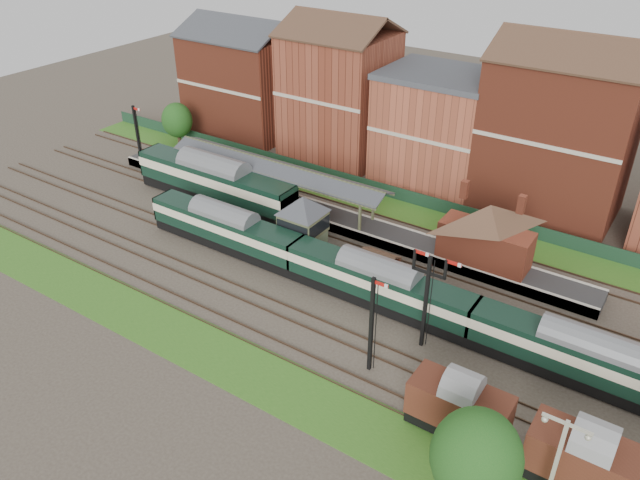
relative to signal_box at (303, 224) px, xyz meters
The scene contains 20 objects.
ground 5.45m from the signal_box, 47.29° to the right, with size 160.00×160.00×0.00m, color #473D33.
grass_back 13.47m from the signal_box, 76.76° to the left, with size 90.00×4.50×0.06m, color #2D6619.
grass_front 15.86m from the signal_box, 78.87° to the right, with size 90.00×5.00×0.06m, color #2D6619.
fence 15.25m from the signal_box, 78.50° to the left, with size 90.00×0.12×1.50m, color #193823.
platform 7.31m from the signal_box, 107.10° to the left, with size 55.00×3.40×1.00m, color #2D2D2D.
signal_box is the anchor object (origin of this frame).
brick_hut 8.25m from the signal_box, ahead, with size 3.20×2.64×2.94m.
station_building 16.37m from the signal_box, 23.43° to the left, with size 8.10×8.10×5.90m.
canopy 10.40m from the signal_box, 140.91° to the left, with size 26.00×3.89×4.08m.
semaphore_bracket 16.16m from the signal_box, 20.92° to the right, with size 3.60×0.25×8.18m.
semaphore_platform_end 27.41m from the signal_box, behind, with size 1.23×0.25×8.00m.
semaphore_siding 16.60m from the signal_box, 38.20° to the right, with size 1.23×0.25×8.00m.
yard_lamp 30.78m from the signal_box, 28.65° to the right, with size 2.60×0.22×7.00m.
town_backdrop 22.26m from the signal_box, 82.60° to the left, with size 69.00×10.00×16.00m.
dmu_train 10.30m from the signal_box, 18.47° to the right, with size 49.31×2.60×3.79m.
platform_railcar 14.16m from the signal_box, 166.72° to the left, with size 19.75×3.11×4.55m.
goods_van_a 23.96m from the signal_box, 30.77° to the right, with size 6.31×2.73×3.83m.
goods_van_b 30.89m from the signal_box, 23.37° to the right, with size 6.65×2.88×4.03m.
tree_far 29.08m from the signal_box, 36.42° to the right, with size 4.95×4.95×7.22m.
tree_back 31.51m from the signal_box, 155.99° to the left, with size 3.91×3.91×5.72m.
Camera 1 is at (25.96, -37.32, 31.35)m, focal length 35.00 mm.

